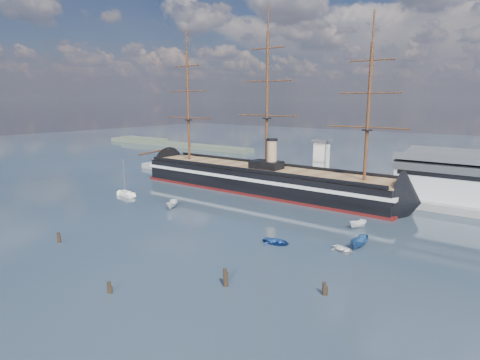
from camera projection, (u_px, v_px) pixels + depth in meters
The scene contains 15 objects.
ground at pixel (256, 210), 108.56m from camera, with size 600.00×600.00×0.00m, color #1E272D.
quay at pixel (344, 191), 130.92m from camera, with size 180.00×18.00×2.00m, color slate.
quay_tower at pixel (321, 161), 130.77m from camera, with size 5.00×5.00×15.00m.
shoreline at pixel (164, 143), 264.71m from camera, with size 120.00×10.00×4.00m.
warship at pixel (257, 179), 131.47m from camera, with size 112.91×16.57×53.94m.
sailboat at pixel (126, 194), 124.76m from camera, with size 7.54×3.39×11.64m.
motorboat_a at pixel (172, 209), 110.35m from camera, with size 6.97×2.55×2.79m, color white.
motorboat_b at pixel (276, 244), 83.14m from camera, with size 3.60×1.44×1.68m, color navy.
motorboat_c at pixel (358, 228), 93.63m from camera, with size 5.75×2.11×2.30m, color white.
motorboat_e at pixel (343, 252), 79.00m from camera, with size 3.07×1.23×1.43m, color silver.
motorboat_f at pixel (359, 248), 80.99m from camera, with size 7.16×2.62×2.86m, color navy.
piling_near_left at pixel (59, 242), 84.20m from camera, with size 0.64×0.64×2.88m, color black.
piling_near_mid at pixel (109, 293), 62.14m from camera, with size 0.64×0.64×2.57m, color black.
piling_near_right at pixel (225, 286), 64.36m from camera, with size 0.64×0.64×3.70m, color black.
piling_far_right at pixel (324, 295), 61.57m from camera, with size 0.64×0.64×2.73m, color black.
Camera 1 is at (59.42, -46.48, 29.39)m, focal length 30.00 mm.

